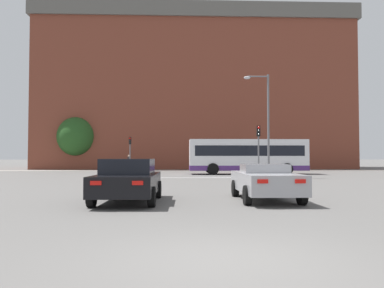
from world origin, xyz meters
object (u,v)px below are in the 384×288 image
at_px(bus_crossing_lead, 247,156).
at_px(pedestrian_waiting, 129,161).
at_px(traffic_light_far_left, 130,148).
at_px(traffic_light_near_right, 259,142).
at_px(street_lamp_junction, 264,115).
at_px(car_roadster_right, 265,181).
at_px(car_saloon_left, 128,180).

bearing_deg(bus_crossing_lead, pedestrian_waiting, -126.15).
height_order(traffic_light_far_left, traffic_light_near_right, traffic_light_near_right).
height_order(bus_crossing_lead, traffic_light_far_left, traffic_light_far_left).
xyz_separation_m(bus_crossing_lead, street_lamp_junction, (0.20, -5.79, 2.98)).
bearing_deg(car_roadster_right, car_saloon_left, -175.24).
relative_size(car_roadster_right, street_lamp_junction, 0.56).
relative_size(bus_crossing_lead, street_lamp_junction, 1.35).
bearing_deg(street_lamp_junction, traffic_light_near_right, 116.44).
xyz_separation_m(traffic_light_near_right, street_lamp_junction, (0.31, -0.63, 1.99)).
xyz_separation_m(car_saloon_left, street_lamp_junction, (8.12, 14.51, 3.87)).
distance_m(bus_crossing_lead, street_lamp_junction, 6.52).
height_order(car_saloon_left, car_roadster_right, car_saloon_left).
distance_m(car_roadster_right, street_lamp_junction, 15.04).
bearing_deg(car_saloon_left, traffic_light_near_right, 63.97).
bearing_deg(traffic_light_near_right, traffic_light_far_left, 130.84).
bearing_deg(traffic_light_far_left, car_roadster_right, -73.29).
distance_m(traffic_light_far_left, street_lamp_junction, 18.17).
xyz_separation_m(car_saloon_left, traffic_light_far_left, (-3.55, 28.28, 1.76)).
bearing_deg(traffic_light_far_left, traffic_light_near_right, -49.16).
bearing_deg(street_lamp_junction, bus_crossing_lead, 92.00).
bearing_deg(car_saloon_left, pedestrian_waiting, 98.65).
relative_size(traffic_light_far_left, pedestrian_waiting, 2.11).
bearing_deg(car_saloon_left, bus_crossing_lead, 69.96).
bearing_deg(traffic_light_near_right, car_saloon_left, -117.28).
height_order(bus_crossing_lead, traffic_light_near_right, traffic_light_near_right).
bearing_deg(car_roadster_right, traffic_light_near_right, 78.85).
bearing_deg(traffic_light_far_left, pedestrian_waiting, 109.32).
relative_size(street_lamp_junction, pedestrian_waiting, 4.36).
distance_m(car_saloon_left, pedestrian_waiting, 29.06).
height_order(car_saloon_left, street_lamp_junction, street_lamp_junction).
distance_m(street_lamp_junction, pedestrian_waiting, 18.93).
bearing_deg(street_lamp_junction, car_saloon_left, -119.22).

